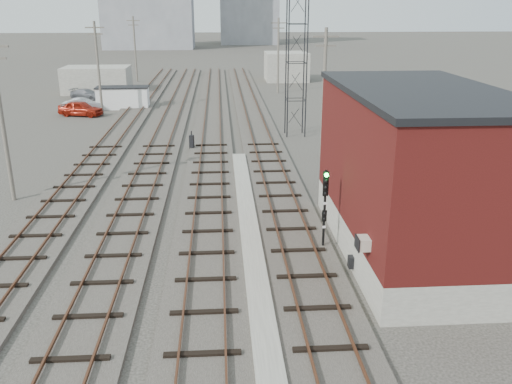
{
  "coord_description": "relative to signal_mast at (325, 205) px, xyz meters",
  "views": [
    {
      "loc": [
        -0.81,
        -9.61,
        10.4
      ],
      "look_at": [
        0.8,
        14.07,
        2.2
      ],
      "focal_mm": 38.0,
      "sensor_mm": 36.0,
      "label": 1
    }
  ],
  "objects": [
    {
      "name": "site_trailer",
      "position": [
        -14.69,
        36.34,
        -0.98
      ],
      "size": [
        5.53,
        2.52,
        2.3
      ],
      "rotation": [
        0.0,
        0.0,
        0.02
      ],
      "color": "white",
      "rests_on": "ground"
    },
    {
      "name": "utility_pole_right_a",
      "position": [
        2.8,
        15.69,
        2.66
      ],
      "size": [
        1.8,
        0.24,
        9.0
      ],
      "color": "#595147",
      "rests_on": "ground"
    },
    {
      "name": "track_right",
      "position": [
        -1.2,
        26.69,
        -2.03
      ],
      "size": [
        3.2,
        90.0,
        0.39
      ],
      "color": "#332D28",
      "rests_on": "ground"
    },
    {
      "name": "utility_pole_left_c",
      "position": [
        -16.2,
        57.69,
        2.66
      ],
      "size": [
        1.8,
        0.24,
        9.0
      ],
      "color": "#595147",
      "rests_on": "ground"
    },
    {
      "name": "shed_right",
      "position": [
        5.3,
        57.69,
        -0.14
      ],
      "size": [
        6.0,
        6.0,
        4.0
      ],
      "primitive_type": "cube",
      "color": "gray",
      "rests_on": "ground"
    },
    {
      "name": "utility_pole_left_a",
      "position": [
        -16.2,
        7.69,
        2.66
      ],
      "size": [
        1.8,
        0.24,
        9.0
      ],
      "color": "#595147",
      "rests_on": "ground"
    },
    {
      "name": "lattice_tower",
      "position": [
        1.8,
        22.69,
        5.36
      ],
      "size": [
        1.6,
        1.6,
        15.0
      ],
      "color": "black",
      "rests_on": "ground"
    },
    {
      "name": "switch_stand",
      "position": [
        -6.66,
        18.16,
        -1.49
      ],
      "size": [
        0.39,
        0.39,
        1.37
      ],
      "rotation": [
        0.0,
        0.0,
        -0.28
      ],
      "color": "black",
      "rests_on": "ground"
    },
    {
      "name": "track_mid_left",
      "position": [
        -9.2,
        26.69,
        -2.03
      ],
      "size": [
        3.2,
        90.0,
        0.39
      ],
      "color": "#332D28",
      "rests_on": "ground"
    },
    {
      "name": "track_mid_right",
      "position": [
        -5.2,
        26.69,
        -2.03
      ],
      "size": [
        3.2,
        90.0,
        0.39
      ],
      "color": "#332D28",
      "rests_on": "ground"
    },
    {
      "name": "platform_curb",
      "position": [
        -3.2,
        1.69,
        -2.01
      ],
      "size": [
        0.9,
        28.0,
        0.26
      ],
      "primitive_type": "cube",
      "color": "gray",
      "rests_on": "ground"
    },
    {
      "name": "utility_pole_left_b",
      "position": [
        -16.2,
        32.69,
        2.66
      ],
      "size": [
        1.8,
        0.24,
        9.0
      ],
      "color": "#595147",
      "rests_on": "ground"
    },
    {
      "name": "car_silver",
      "position": [
        -18.63,
        35.14,
        -1.48
      ],
      "size": [
        3.98,
        1.4,
        1.31
      ],
      "primitive_type": "imported",
      "rotation": [
        0.0,
        0.0,
        1.57
      ],
      "color": "#A1A5A9",
      "rests_on": "ground"
    },
    {
      "name": "ground",
      "position": [
        -3.7,
        47.69,
        -2.14
      ],
      "size": [
        320.0,
        320.0,
        0.0
      ],
      "primitive_type": "plane",
      "color": "#282621",
      "rests_on": "ground"
    },
    {
      "name": "car_red",
      "position": [
        -18.23,
        32.39,
        -1.4
      ],
      "size": [
        4.66,
        2.85,
        1.48
      ],
      "primitive_type": "imported",
      "rotation": [
        0.0,
        0.0,
        1.3
      ],
      "color": "maroon",
      "rests_on": "ground"
    },
    {
      "name": "shed_left",
      "position": [
        -19.7,
        47.69,
        -0.54
      ],
      "size": [
        8.0,
        5.0,
        3.2
      ],
      "primitive_type": "cube",
      "color": "gray",
      "rests_on": "ground"
    },
    {
      "name": "signal_mast",
      "position": [
        0.0,
        0.0,
        0.0
      ],
      "size": [
        0.4,
        0.4,
        3.72
      ],
      "color": "gray",
      "rests_on": "ground"
    },
    {
      "name": "brick_building",
      "position": [
        3.8,
        -0.31,
        1.49
      ],
      "size": [
        6.54,
        12.2,
        7.22
      ],
      "color": "gray",
      "rests_on": "ground"
    },
    {
      "name": "track_left",
      "position": [
        -13.2,
        26.69,
        -2.03
      ],
      "size": [
        3.2,
        90.0,
        0.39
      ],
      "color": "#332D28",
      "rests_on": "ground"
    },
    {
      "name": "utility_pole_right_b",
      "position": [
        2.8,
        45.69,
        2.66
      ],
      "size": [
        1.8,
        0.24,
        9.0
      ],
      "color": "#595147",
      "rests_on": "ground"
    },
    {
      "name": "car_grey",
      "position": [
        -19.88,
        42.51,
        -1.54
      ],
      "size": [
        4.43,
        3.3,
        1.19
      ],
      "primitive_type": "imported",
      "rotation": [
        0.0,
        0.0,
        1.12
      ],
      "color": "slate",
      "rests_on": "ground"
    }
  ]
}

